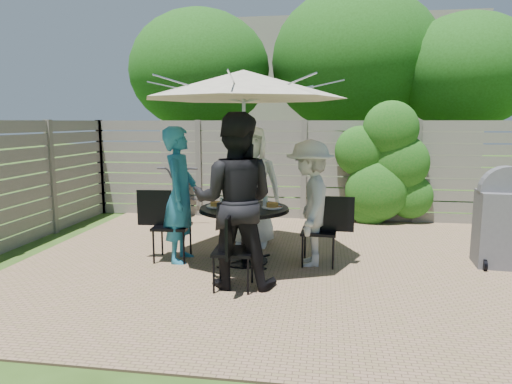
# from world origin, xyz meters

# --- Properties ---
(backyard_envelope) EXTENTS (60.00, 60.00, 5.00)m
(backyard_envelope) POSITION_xyz_m (0.09, 10.29, 2.61)
(backyard_envelope) COLOR #2E4816
(backyard_envelope) RESTS_ON ground
(patio_table) EXTENTS (1.18, 1.18, 0.74)m
(patio_table) POSITION_xyz_m (-0.62, 0.20, 0.52)
(patio_table) COLOR black
(patio_table) RESTS_ON ground
(umbrella) EXTENTS (2.65, 2.65, 2.44)m
(umbrella) POSITION_xyz_m (-0.62, 0.20, 2.26)
(umbrella) COLOR silver
(umbrella) RESTS_ON ground
(chair_back) EXTENTS (0.48, 0.70, 0.95)m
(chair_back) POSITION_xyz_m (-0.67, 1.17, 0.29)
(chair_back) COLOR black
(chair_back) RESTS_ON ground
(person_back) EXTENTS (0.89, 0.61, 1.77)m
(person_back) POSITION_xyz_m (-0.66, 1.03, 0.89)
(person_back) COLOR white
(person_back) RESTS_ON ground
(chair_left) EXTENTS (0.70, 0.49, 0.94)m
(chair_left) POSITION_xyz_m (-1.58, 0.15, 0.28)
(chair_left) COLOR black
(chair_left) RESTS_ON ground
(person_left) EXTENTS (0.45, 0.66, 1.76)m
(person_left) POSITION_xyz_m (-1.45, 0.16, 0.88)
(person_left) COLOR teal
(person_left) RESTS_ON ground
(chair_front) EXTENTS (0.44, 0.64, 0.88)m
(chair_front) POSITION_xyz_m (-0.57, -0.76, 0.26)
(chair_front) COLOR black
(chair_front) RESTS_ON ground
(person_front) EXTENTS (0.97, 0.78, 1.92)m
(person_front) POSITION_xyz_m (-0.57, -0.62, 0.96)
(person_front) COLOR black
(person_front) RESTS_ON ground
(chair_right) EXTENTS (0.66, 0.45, 0.90)m
(chair_right) POSITION_xyz_m (0.35, 0.25, 0.27)
(chair_right) COLOR black
(chair_right) RESTS_ON ground
(person_right) EXTENTS (0.65, 1.06, 1.60)m
(person_right) POSITION_xyz_m (0.21, 0.25, 0.80)
(person_right) COLOR beige
(person_right) RESTS_ON ground
(plate_back) EXTENTS (0.26, 0.26, 0.06)m
(plate_back) POSITION_xyz_m (-0.64, 0.56, 0.76)
(plate_back) COLOR white
(plate_back) RESTS_ON patio_table
(plate_left) EXTENTS (0.26, 0.26, 0.06)m
(plate_left) POSITION_xyz_m (-0.98, 0.19, 0.76)
(plate_left) COLOR white
(plate_left) RESTS_ON patio_table
(plate_front) EXTENTS (0.26, 0.26, 0.06)m
(plate_front) POSITION_xyz_m (-0.60, -0.16, 0.76)
(plate_front) COLOR white
(plate_front) RESTS_ON patio_table
(plate_right) EXTENTS (0.26, 0.26, 0.06)m
(plate_right) POSITION_xyz_m (-0.26, 0.22, 0.76)
(plate_right) COLOR white
(plate_right) RESTS_ON patio_table
(glass_back) EXTENTS (0.07, 0.07, 0.14)m
(glass_back) POSITION_xyz_m (-0.73, 0.46, 0.81)
(glass_back) COLOR silver
(glass_back) RESTS_ON patio_table
(glass_left) EXTENTS (0.07, 0.07, 0.14)m
(glass_left) POSITION_xyz_m (-0.87, 0.09, 0.81)
(glass_left) COLOR silver
(glass_left) RESTS_ON patio_table
(glass_front) EXTENTS (0.07, 0.07, 0.14)m
(glass_front) POSITION_xyz_m (-0.50, -0.05, 0.81)
(glass_front) COLOR silver
(glass_front) RESTS_ON patio_table
(glass_right) EXTENTS (0.07, 0.07, 0.14)m
(glass_right) POSITION_xyz_m (-0.36, 0.32, 0.81)
(glass_right) COLOR silver
(glass_right) RESTS_ON patio_table
(syrup_jug) EXTENTS (0.09, 0.09, 0.16)m
(syrup_jug) POSITION_xyz_m (-0.68, 0.25, 0.82)
(syrup_jug) COLOR #59280C
(syrup_jug) RESTS_ON patio_table
(coffee_cup) EXTENTS (0.08, 0.08, 0.12)m
(coffee_cup) POSITION_xyz_m (-0.53, 0.43, 0.80)
(coffee_cup) COLOR #C6B293
(coffee_cup) RESTS_ON patio_table
(bicycle) EXTENTS (0.91, 2.06, 1.05)m
(bicycle) POSITION_xyz_m (-2.18, 2.60, 0.52)
(bicycle) COLOR #333338
(bicycle) RESTS_ON ground
(bbq_grill) EXTENTS (0.66, 0.53, 1.28)m
(bbq_grill) POSITION_xyz_m (2.61, 0.54, 0.58)
(bbq_grill) COLOR #5B5B60
(bbq_grill) RESTS_ON ground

